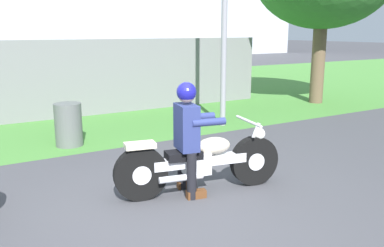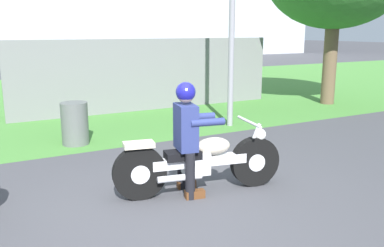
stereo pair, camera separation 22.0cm
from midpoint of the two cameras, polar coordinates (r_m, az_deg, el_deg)
name	(u,v)px [view 1 (the left image)]	position (r m, az deg, el deg)	size (l,w,h in m)	color
ground	(180,220)	(4.63, -3.12, -13.07)	(120.00, 120.00, 0.00)	#424247
grass_verge	(27,101)	(12.99, -22.12, 2.89)	(60.00, 12.00, 0.01)	#478438
motorcycle_lead	(201,162)	(5.23, 0.00, -5.27)	(2.16, 0.74, 0.89)	black
rider_lead	(188,130)	(5.06, -1.80, -0.88)	(0.61, 0.53, 1.41)	black
trash_can	(68,125)	(7.66, -17.38, -0.17)	(0.47, 0.47, 0.76)	#595E5B
fence_segment	(142,75)	(10.67, -7.40, 6.63)	(7.00, 0.06, 1.80)	slate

